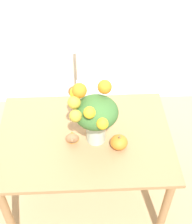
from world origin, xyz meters
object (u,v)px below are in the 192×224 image
object	(u,v)px
turkey_figurine	(72,137)
dining_chair_near_window	(98,85)
pumpkin	(119,142)
flower_vase	(94,114)

from	to	relation	value
turkey_figurine	dining_chair_near_window	bearing A→B (deg)	75.21
pumpkin	dining_chair_near_window	size ratio (longest dim) A/B	0.12
flower_vase	pumpkin	xyz separation A→B (m)	(0.17, -0.08, -0.20)
flower_vase	turkey_figurine	bearing A→B (deg)	-177.89
flower_vase	dining_chair_near_window	xyz separation A→B (m)	(0.07, 0.86, -0.47)
flower_vase	dining_chair_near_window	size ratio (longest dim) A/B	0.48
turkey_figurine	dining_chair_near_window	distance (m)	0.93
pumpkin	dining_chair_near_window	bearing A→B (deg)	95.57
pumpkin	turkey_figurine	world-z (taller)	pumpkin
flower_vase	pumpkin	size ratio (longest dim) A/B	3.93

